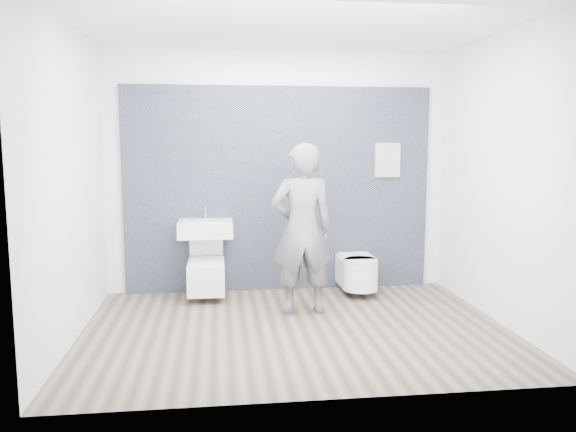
{
  "coord_description": "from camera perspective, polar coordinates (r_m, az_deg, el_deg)",
  "views": [
    {
      "loc": [
        -0.7,
        -5.1,
        1.76
      ],
      "look_at": [
        0.0,
        0.6,
        1.0
      ],
      "focal_mm": 35.0,
      "sensor_mm": 36.0,
      "label": 1
    }
  ],
  "objects": [
    {
      "name": "ground",
      "position": [
        5.44,
        0.79,
        -11.34
      ],
      "size": [
        4.0,
        4.0,
        0.0
      ],
      "primitive_type": "plane",
      "color": "brown",
      "rests_on": "ground"
    },
    {
      "name": "visitor",
      "position": [
        5.71,
        1.44,
        -1.38
      ],
      "size": [
        0.65,
        0.44,
        1.75
      ],
      "primitive_type": "imported",
      "rotation": [
        0.0,
        0.0,
        3.18
      ],
      "color": "slate",
      "rests_on": "ground"
    },
    {
      "name": "toilet_rounded",
      "position": [
        6.57,
        7.11,
        -5.65
      ],
      "size": [
        0.39,
        0.66,
        0.36
      ],
      "color": "white",
      "rests_on": "ground"
    },
    {
      "name": "info_placard",
      "position": [
        7.05,
        9.79,
        -7.03
      ],
      "size": [
        0.3,
        0.03,
        0.4
      ],
      "primitive_type": "cube",
      "color": "white",
      "rests_on": "ground"
    },
    {
      "name": "toilet_square",
      "position": [
        6.42,
        -8.3,
        -5.87
      ],
      "size": [
        0.41,
        0.59,
        0.77
      ],
      "color": "white",
      "rests_on": "ground"
    },
    {
      "name": "room_shell",
      "position": [
        5.14,
        0.83,
        7.31
      ],
      "size": [
        4.0,
        4.0,
        4.0
      ],
      "color": "silver",
      "rests_on": "ground"
    },
    {
      "name": "washbasin",
      "position": [
        6.38,
        -8.38,
        -1.24
      ],
      "size": [
        0.61,
        0.45,
        0.45
      ],
      "color": "white",
      "rests_on": "ground"
    },
    {
      "name": "tile_wall",
      "position": [
        6.83,
        -0.9,
        -7.38
      ],
      "size": [
        3.6,
        0.06,
        2.4
      ],
      "primitive_type": "cube",
      "color": "black",
      "rests_on": "ground"
    }
  ]
}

